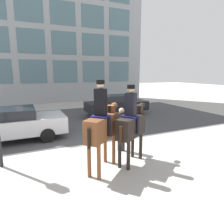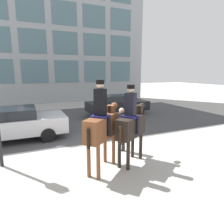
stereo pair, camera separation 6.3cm
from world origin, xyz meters
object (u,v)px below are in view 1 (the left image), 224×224
(pedestrian_bystander, at_px, (121,126))
(street_car_near_lane, at_px, (9,124))
(street_car_far_lane, at_px, (116,104))
(mounted_horse_companion, at_px, (132,124))
(mounted_horse_lead, at_px, (102,125))

(pedestrian_bystander, relative_size, street_car_near_lane, 0.36)
(pedestrian_bystander, distance_m, street_car_far_lane, 6.60)
(mounted_horse_companion, relative_size, pedestrian_bystander, 1.55)
(mounted_horse_lead, bearing_deg, street_car_near_lane, 80.64)
(mounted_horse_lead, height_order, street_car_far_lane, mounted_horse_lead)
(mounted_horse_lead, distance_m, mounted_horse_companion, 1.04)
(mounted_horse_lead, bearing_deg, street_car_far_lane, 19.09)
(pedestrian_bystander, xyz_separation_m, street_car_near_lane, (-3.93, 3.08, -0.23))
(mounted_horse_lead, distance_m, street_car_far_lane, 8.15)
(mounted_horse_companion, xyz_separation_m, street_car_near_lane, (-3.75, 4.13, -0.57))
(pedestrian_bystander, bearing_deg, street_car_near_lane, -80.95)
(mounted_horse_companion, distance_m, street_car_far_lane, 7.65)
(mounted_horse_lead, height_order, mounted_horse_companion, mounted_horse_lead)
(mounted_horse_lead, bearing_deg, mounted_horse_companion, -39.21)
(mounted_horse_lead, bearing_deg, pedestrian_bystander, 0.18)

